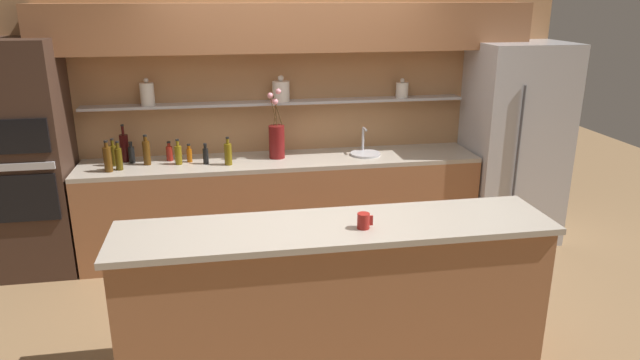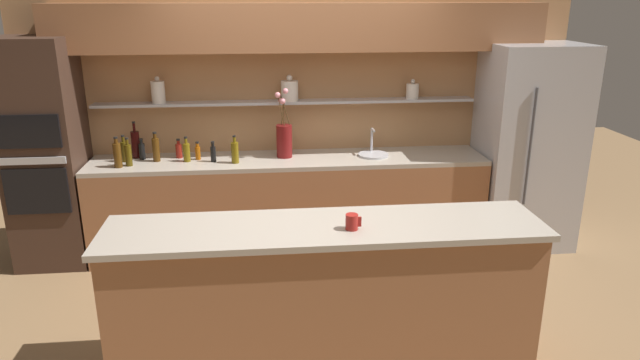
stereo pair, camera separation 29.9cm
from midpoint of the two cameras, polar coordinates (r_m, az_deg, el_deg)
The scene contains 20 objects.
ground_plane at distance 4.55m, azimuth 1.50°, elevation -13.37°, with size 12.00×12.00×0.00m, color olive.
back_wall_unit at distance 5.46m, azimuth -0.45°, elevation 9.43°, with size 5.20×0.44×2.60m.
back_counter_unit at distance 5.45m, azimuth -1.45°, elevation -2.48°, with size 3.66×0.62×0.92m.
island_counter at distance 3.74m, azimuth 2.84°, elevation -11.76°, with size 2.73×0.61×1.02m.
refrigerator at distance 5.88m, azimuth 21.43°, elevation 3.05°, with size 0.88×0.73×1.95m.
oven_tower at distance 5.55m, azimuth -24.36°, elevation 2.34°, with size 0.62×0.64×2.04m.
flower_vase at distance 5.29m, azimuth -2.00°, elevation 4.21°, with size 0.15×0.16×0.65m.
sink_fixture at distance 5.42m, azimuth 6.93°, elevation 2.68°, with size 0.29×0.29×0.25m.
bottle_sauce_0 at distance 5.42m, azimuth -12.41°, elevation 2.92°, with size 0.06×0.06×0.18m.
bottle_sauce_1 at distance 5.23m, azimuth -9.03°, elevation 2.66°, with size 0.05×0.05×0.19m.
bottle_sauce_2 at distance 5.45m, azimuth -15.89°, elevation 2.84°, with size 0.06×0.06×0.20m.
bottle_oil_3 at distance 5.41m, azimuth -17.51°, elevation 2.77°, with size 0.06×0.06×0.25m.
bottle_spirit_4 at distance 5.34m, azimuth -14.56°, elevation 3.01°, with size 0.06×0.06×0.27m.
bottle_oil_5 at distance 5.28m, azimuth -11.62°, elevation 2.77°, with size 0.06×0.06×0.23m.
bottle_oil_6 at distance 5.27m, azimuth -17.10°, elevation 2.44°, with size 0.06×0.06×0.26m.
bottle_spirit_7 at distance 5.24m, azimuth -18.08°, elevation 2.40°, with size 0.07×0.07×0.27m.
bottle_oil_8 at distance 5.16m, azimuth -6.87°, elevation 2.78°, with size 0.07×0.07×0.25m.
bottle_wine_9 at distance 5.52m, azimuth -16.49°, elevation 3.47°, with size 0.08×0.08×0.34m.
bottle_sauce_10 at distance 5.33m, azimuth -10.56°, elevation 2.75°, with size 0.05×0.05×0.17m.
coffee_mug at distance 3.45m, azimuth 5.71°, elevation -4.23°, with size 0.10×0.08×0.10m.
Camera 2 is at (-0.36, -3.86, 2.37)m, focal length 32.00 mm.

